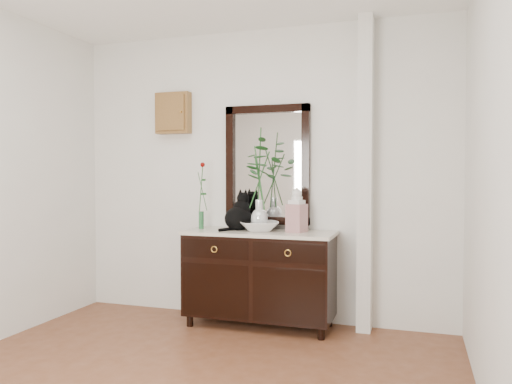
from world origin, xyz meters
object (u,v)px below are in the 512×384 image
(ginger_jar, at_px, (297,210))
(sideboard, at_px, (259,273))
(lotus_bowl, at_px, (259,226))
(cat, at_px, (238,211))

(ginger_jar, bearing_deg, sideboard, -174.23)
(sideboard, distance_m, ginger_jar, 0.66)
(lotus_bowl, bearing_deg, sideboard, -68.75)
(sideboard, height_order, cat, cat)
(sideboard, bearing_deg, lotus_bowl, 111.25)
(cat, bearing_deg, ginger_jar, 21.59)
(cat, distance_m, lotus_bowl, 0.25)
(sideboard, relative_size, lotus_bowl, 3.85)
(ginger_jar, bearing_deg, lotus_bowl, -176.08)
(lotus_bowl, relative_size, ginger_jar, 0.89)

